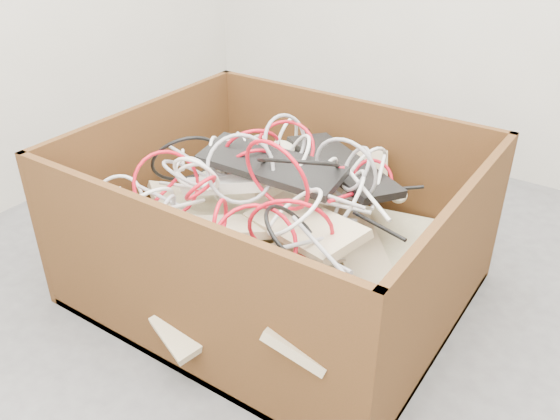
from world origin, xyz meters
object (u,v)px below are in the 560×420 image
Objects in this scene: cardboard_box at (273,252)px; power_strip_left at (224,185)px; power_strip_right at (138,216)px; vga_plug at (344,229)px.

cardboard_box is 0.28m from power_strip_left.
power_strip_left reaches higher than power_strip_right.
power_strip_left is at bearing 72.92° from power_strip_right.
power_strip_right is (-0.31, -0.29, 0.18)m from cardboard_box.
cardboard_box is 3.79× the size of power_strip_left.
power_strip_right is 0.63m from vga_plug.
cardboard_box reaches higher than vga_plug.
cardboard_box is 0.46m from power_strip_right.
power_strip_right is at bearing -136.88° from cardboard_box.
vga_plug is (0.57, 0.27, 0.01)m from power_strip_right.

